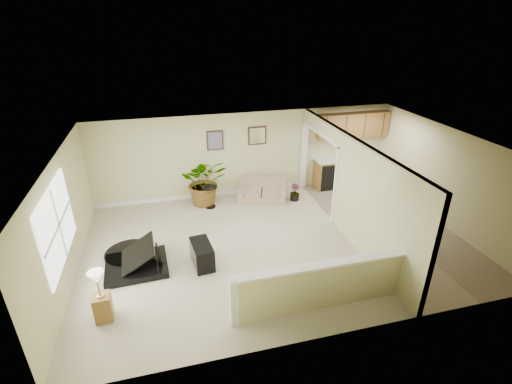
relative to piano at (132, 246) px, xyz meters
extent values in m
plane|color=tan|center=(3.28, 0.08, -0.51)|extent=(9.00, 9.00, 0.00)
cube|color=#CAC48A|center=(3.28, 3.08, 0.74)|extent=(9.00, 0.04, 2.50)
cube|color=#CAC48A|center=(3.28, -2.92, 0.74)|extent=(9.00, 0.04, 2.50)
cube|color=#CAC48A|center=(-1.22, 0.08, 0.74)|extent=(0.04, 6.00, 2.50)
cube|color=#CAC48A|center=(7.78, 0.08, 0.74)|extent=(0.04, 6.00, 2.50)
cube|color=silver|center=(3.28, 0.08, 1.99)|extent=(9.00, 6.00, 0.04)
cube|color=#9F876C|center=(6.43, 0.08, -0.51)|extent=(2.70, 6.00, 0.01)
cube|color=#CAC48A|center=(5.08, -1.12, 0.74)|extent=(0.12, 3.60, 2.50)
cube|color=#CAC48A|center=(5.08, 1.86, 1.79)|extent=(0.12, 2.35, 0.40)
cube|color=#CAC48A|center=(3.43, -2.22, -0.04)|extent=(3.30, 0.12, 0.95)
cube|color=white|center=(3.43, -2.22, 0.45)|extent=(3.40, 0.22, 0.05)
cube|color=white|center=(1.78, -2.22, -0.01)|extent=(0.14, 0.14, 1.00)
cube|color=white|center=(-1.21, -0.42, 0.94)|extent=(0.05, 2.15, 1.45)
cube|color=#3C2416|center=(2.33, 3.06, 1.24)|extent=(0.48, 0.03, 0.58)
cube|color=#875675|center=(2.33, 3.04, 1.24)|extent=(0.40, 0.01, 0.50)
cube|color=#3C2416|center=(3.58, 3.06, 1.29)|extent=(0.55, 0.03, 0.55)
cube|color=white|center=(3.58, 3.04, 1.29)|extent=(0.46, 0.01, 0.46)
cube|color=olive|center=(6.58, 2.78, -0.06)|extent=(2.30, 0.60, 0.90)
cube|color=beige|center=(6.58, 2.78, 0.41)|extent=(2.36, 0.65, 0.04)
cube|color=black|center=(5.78, 2.78, -0.08)|extent=(0.60, 0.60, 0.84)
cube|color=olive|center=(6.58, 2.90, 1.44)|extent=(2.30, 0.35, 0.75)
cube|color=black|center=(0.03, -0.12, 0.17)|extent=(1.35, 1.18, 0.27)
cylinder|color=black|center=(-0.10, 0.37, 0.17)|extent=(1.11, 1.11, 0.27)
cube|color=white|center=(0.80, -0.12, 0.14)|extent=(0.24, 0.90, 0.02)
cube|color=black|center=(-0.06, -0.03, 0.41)|extent=(1.07, 1.08, 0.60)
cube|color=black|center=(1.44, -0.33, -0.25)|extent=(0.48, 0.82, 0.52)
cube|color=tan|center=(3.56, 2.44, -0.32)|extent=(1.58, 1.20, 0.39)
cube|color=tan|center=(3.56, 2.75, 0.08)|extent=(1.38, 0.62, 0.41)
cube|color=tan|center=(2.95, 2.44, -0.05)|extent=(0.41, 0.80, 0.15)
cube|color=tan|center=(4.18, 2.44, -0.05)|extent=(0.41, 0.80, 0.15)
cylinder|color=black|center=(1.99, 2.35, -0.50)|extent=(0.32, 0.32, 0.03)
cylinder|color=black|center=(1.99, 2.35, -0.20)|extent=(0.03, 0.03, 0.61)
cylinder|color=black|center=(1.99, 2.35, 0.11)|extent=(0.44, 0.44, 0.03)
cylinder|color=black|center=(1.91, 2.61, -0.37)|extent=(0.40, 0.40, 0.28)
imported|color=#1B5319|center=(1.91, 2.61, 0.19)|extent=(1.31, 1.14, 1.41)
cylinder|color=black|center=(4.50, 2.17, -0.42)|extent=(0.26, 0.26, 0.18)
imported|color=#1B5319|center=(4.50, 2.17, -0.26)|extent=(0.35, 0.35, 0.51)
cube|color=olive|center=(-0.48, -1.52, -0.25)|extent=(0.32, 0.32, 0.52)
cylinder|color=#C98343|center=(-0.48, -1.52, 0.02)|extent=(0.14, 0.14, 0.02)
cylinder|color=#C98343|center=(-0.48, -1.52, 0.19)|extent=(0.03, 0.03, 0.35)
cone|color=#EEE4C2|center=(-0.48, -1.52, 0.41)|extent=(0.28, 0.28, 0.23)
camera|label=1|loc=(0.89, -7.14, 4.46)|focal=26.00mm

